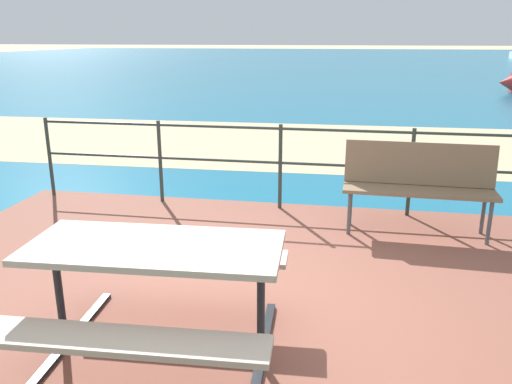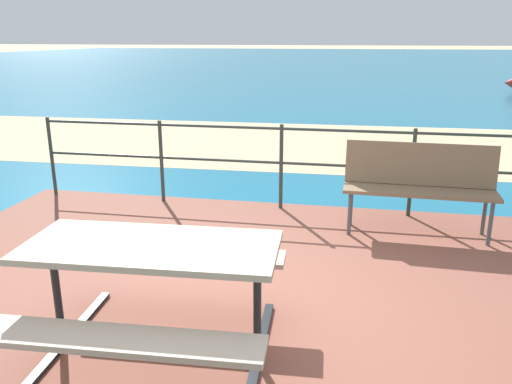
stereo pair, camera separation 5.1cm
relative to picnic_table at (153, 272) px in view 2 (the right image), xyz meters
The scene contains 7 objects.
ground_plane 0.98m from the picnic_table, 61.05° to the left, with size 240.00×240.00×0.00m, color tan.
patio_paving 0.96m from the picnic_table, 61.05° to the left, with size 6.40×5.20×0.06m, color brown.
sea_water 40.65m from the picnic_table, 89.50° to the left, with size 90.00×90.00×0.01m, color #196B8E.
beach_strip 7.25m from the picnic_table, 87.17° to the left, with size 54.00×4.63×0.01m, color tan.
picnic_table is the anchor object (origin of this frame).
park_bench 3.17m from the picnic_table, 54.16° to the left, with size 1.52×0.47×0.93m.
railing_fence 3.09m from the picnic_table, 83.37° to the left, with size 5.94×0.04×1.01m.
Camera 2 is at (0.81, -3.35, 2.03)m, focal length 36.05 mm.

